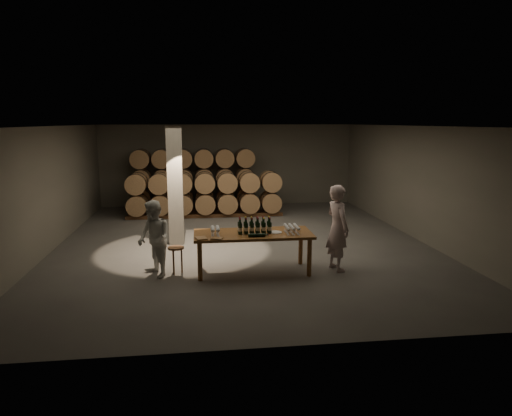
{
  "coord_description": "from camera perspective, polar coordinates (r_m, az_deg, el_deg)",
  "views": [
    {
      "loc": [
        -1.16,
        -12.22,
        3.32
      ],
      "look_at": [
        0.3,
        -0.64,
        1.1
      ],
      "focal_mm": 32.0,
      "sensor_mm": 36.0,
      "label": 1
    }
  ],
  "objects": [
    {
      "name": "stool",
      "position": [
        10.27,
        -9.98,
        -5.4
      ],
      "size": [
        0.36,
        0.36,
        0.6
      ],
      "rotation": [
        0.0,
        0.0,
        -0.44
      ],
      "color": "brown",
      "rests_on": "ground"
    },
    {
      "name": "notebook_corner",
      "position": [
        9.65,
        -6.87,
        -3.76
      ],
      "size": [
        0.27,
        0.32,
        0.02
      ],
      "primitive_type": "cube",
      "rotation": [
        0.0,
        0.0,
        0.24
      ],
      "color": "brown",
      "rests_on": "tasting_table"
    },
    {
      "name": "person_man",
      "position": [
        10.4,
        10.16,
        -2.45
      ],
      "size": [
        0.64,
        0.81,
        1.95
      ],
      "primitive_type": "imported",
      "rotation": [
        0.0,
        0.0,
        1.84
      ],
      "color": "beige",
      "rests_on": "ground"
    },
    {
      "name": "barrel_stack_front",
      "position": [
        16.22,
        -6.39,
        1.86
      ],
      "size": [
        5.48,
        0.95,
        1.57
      ],
      "color": "brown",
      "rests_on": "ground"
    },
    {
      "name": "person_woman",
      "position": [
        10.06,
        -12.62,
        -3.8
      ],
      "size": [
        0.96,
        1.02,
        1.67
      ],
      "primitive_type": "imported",
      "rotation": [
        0.0,
        0.0,
        -1.04
      ],
      "color": "silver",
      "rests_on": "ground"
    },
    {
      "name": "glass_cluster_left",
      "position": [
        9.91,
        -5.13,
        -2.64
      ],
      "size": [
        0.2,
        0.42,
        0.18
      ],
      "color": "silver",
      "rests_on": "tasting_table"
    },
    {
      "name": "barrel_stack_back",
      "position": [
        17.55,
        -7.76,
        3.73
      ],
      "size": [
        4.7,
        0.95,
        2.31
      ],
      "color": "brown",
      "rests_on": "ground"
    },
    {
      "name": "glass_cluster_right",
      "position": [
        10.12,
        4.49,
        -2.42
      ],
      "size": [
        0.3,
        0.52,
        0.16
      ],
      "color": "silver",
      "rests_on": "tasting_table"
    },
    {
      "name": "plate",
      "position": [
        10.11,
        2.44,
        -3.04
      ],
      "size": [
        0.29,
        0.29,
        0.02
      ],
      "primitive_type": "cylinder",
      "color": "silver",
      "rests_on": "tasting_table"
    },
    {
      "name": "room",
      "position": [
        12.56,
        -10.05,
        2.73
      ],
      "size": [
        12.0,
        12.0,
        12.0
      ],
      "color": "#514E4C",
      "rests_on": "ground"
    },
    {
      "name": "bottle_cluster",
      "position": [
        10.03,
        -0.17,
        -2.44
      ],
      "size": [
        0.74,
        0.24,
        0.36
      ],
      "color": "black",
      "rests_on": "tasting_table"
    },
    {
      "name": "tasting_table",
      "position": [
        10.11,
        -0.37,
        -3.69
      ],
      "size": [
        2.6,
        1.1,
        0.9
      ],
      "color": "brown",
      "rests_on": "ground"
    },
    {
      "name": "lying_bottles",
      "position": [
        9.72,
        0.14,
        -3.42
      ],
      "size": [
        0.45,
        0.08,
        0.08
      ],
      "color": "black",
      "rests_on": "tasting_table"
    },
    {
      "name": "notebook_near",
      "position": [
        9.59,
        -4.92,
        -3.81
      ],
      "size": [
        0.28,
        0.25,
        0.03
      ],
      "primitive_type": "cube",
      "rotation": [
        0.0,
        0.0,
        -0.34
      ],
      "color": "brown",
      "rests_on": "tasting_table"
    },
    {
      "name": "pen",
      "position": [
        9.61,
        -4.64,
        -3.82
      ],
      "size": [
        0.13,
        0.05,
        0.01
      ],
      "primitive_type": "cylinder",
      "rotation": [
        0.0,
        1.57,
        0.32
      ],
      "color": "black",
      "rests_on": "tasting_table"
    }
  ]
}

